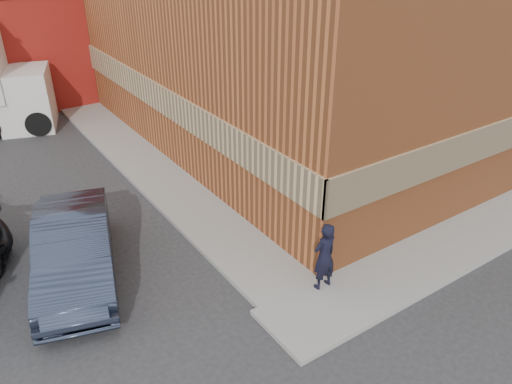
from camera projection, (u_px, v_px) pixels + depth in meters
ground at (269, 306)px, 11.29m from camera, size 90.00×90.00×0.00m
brick_building at (313, 7)px, 19.79m from camera, size 14.25×18.25×9.36m
sidewalk_south at (500, 223)px, 14.30m from camera, size 16.00×1.80×0.12m
sidewalk_west at (139, 159)px, 18.11m from camera, size 1.80×18.00×0.12m
man at (324, 256)px, 11.32m from camera, size 0.63×0.42×1.70m
sedan at (74, 249)px, 11.85m from camera, size 3.00×5.14×1.60m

